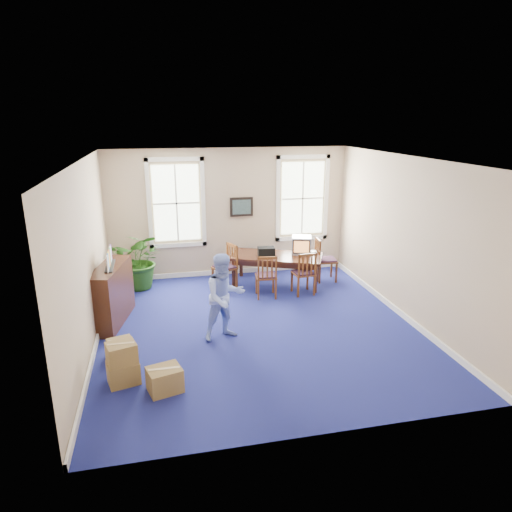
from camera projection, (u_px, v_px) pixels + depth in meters
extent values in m
plane|color=navy|center=(258.00, 327.00, 8.85)|extent=(6.50, 6.50, 0.00)
plane|color=white|center=(258.00, 159.00, 7.92)|extent=(6.50, 6.50, 0.00)
plane|color=tan|center=(229.00, 213.00, 11.43)|extent=(6.50, 0.00, 6.50)
plane|color=tan|center=(318.00, 321.00, 5.35)|extent=(6.50, 0.00, 6.50)
plane|color=tan|center=(86.00, 258.00, 7.77)|extent=(0.00, 6.50, 6.50)
plane|color=tan|center=(406.00, 239.00, 9.01)|extent=(0.00, 6.50, 6.50)
cube|color=white|center=(231.00, 271.00, 11.85)|extent=(6.00, 0.04, 0.12)
cube|color=white|center=(97.00, 339.00, 8.23)|extent=(0.04, 6.50, 0.12)
cube|color=white|center=(397.00, 310.00, 9.45)|extent=(0.04, 6.50, 0.12)
cube|color=white|center=(313.00, 252.00, 11.10)|extent=(0.18, 0.21, 0.05)
cube|color=black|center=(266.00, 251.00, 10.88)|extent=(0.42, 0.29, 0.20)
imported|color=#94AEFF|center=(225.00, 297.00, 8.19)|extent=(0.92, 0.80, 1.61)
cube|color=#3D1E11|center=(112.00, 293.00, 8.90)|extent=(0.77, 1.60, 1.21)
imported|color=#1C4611|center=(140.00, 260.00, 10.68)|extent=(1.49, 1.38, 1.38)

